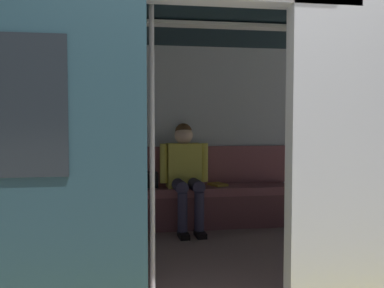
% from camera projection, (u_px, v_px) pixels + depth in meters
% --- Properties ---
extents(train_car, '(6.40, 2.82, 2.22)m').
position_uv_depth(train_car, '(183.00, 91.00, 3.69)').
color(train_car, '#ADAFB5').
rests_on(train_car, ground_plane).
extents(bench_seat, '(2.76, 0.44, 0.47)m').
position_uv_depth(bench_seat, '(174.00, 197.00, 4.82)').
color(bench_seat, '#935156').
rests_on(bench_seat, ground_plane).
extents(person_seated, '(0.55, 0.69, 1.19)m').
position_uv_depth(person_seated, '(185.00, 169.00, 4.77)').
color(person_seated, '#D8CC4C').
rests_on(person_seated, ground_plane).
extents(handbag, '(0.26, 0.15, 0.17)m').
position_uv_depth(handbag, '(146.00, 180.00, 4.83)').
color(handbag, black).
rests_on(handbag, bench_seat).
extents(book, '(0.22, 0.26, 0.03)m').
position_uv_depth(book, '(218.00, 184.00, 4.97)').
color(book, gold).
rests_on(book, bench_seat).
extents(grab_pole_door, '(0.04, 0.04, 2.08)m').
position_uv_depth(grab_pole_door, '(152.00, 148.00, 2.88)').
color(grab_pole_door, silver).
rests_on(grab_pole_door, ground_plane).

